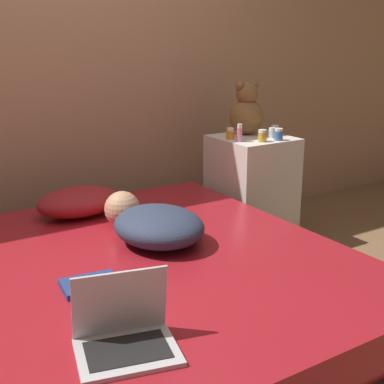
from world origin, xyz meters
name	(u,v)px	position (x,y,z in m)	size (l,w,h in m)	color
ground_plane	(146,340)	(0.00, 0.00, 0.00)	(12.00, 12.00, 0.00)	brown
wall_back	(38,43)	(0.00, 1.27, 1.30)	(8.00, 0.06, 2.60)	tan
bed	(145,301)	(0.00, 0.00, 0.20)	(1.77, 1.98, 0.40)	#2D2319
nightstand	(251,190)	(1.18, 0.71, 0.36)	(0.46, 0.47, 0.72)	silver
pillow	(79,202)	(-0.02, 0.71, 0.48)	(0.46, 0.32, 0.15)	maroon
person_lying	(153,223)	(0.15, 0.17, 0.49)	(0.46, 0.66, 0.18)	#2D3851
laptop	(125,333)	(-0.37, -0.59, 0.46)	(0.36, 0.31, 0.25)	silver
teddy_bear	(246,111)	(1.20, 0.82, 0.87)	(0.23, 0.23, 0.35)	brown
bottle_pink	(240,133)	(1.01, 0.64, 0.77)	(0.03, 0.03, 0.11)	pink
bottle_clear	(272,133)	(1.26, 0.63, 0.75)	(0.05, 0.05, 0.06)	silver
bottle_amber	(262,136)	(1.12, 0.56, 0.75)	(0.05, 0.05, 0.07)	gold
bottle_blue	(279,135)	(1.24, 0.54, 0.75)	(0.05, 0.05, 0.08)	#3866B2
bottle_red	(275,130)	(1.36, 0.72, 0.74)	(0.06, 0.06, 0.06)	#B72D2D
bottle_orange	(230,134)	(1.01, 0.74, 0.75)	(0.05, 0.05, 0.07)	orange
book	(90,284)	(-0.30, -0.13, 0.42)	(0.23, 0.18, 0.02)	navy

